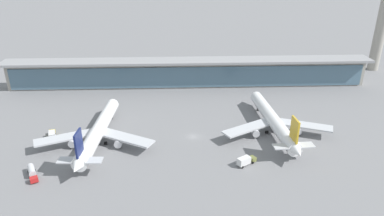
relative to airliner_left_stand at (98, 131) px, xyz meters
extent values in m
plane|color=slate|center=(36.26, 3.26, -4.88)|extent=(1200.00, 1200.00, 0.00)
cylinder|color=white|center=(0.07, 1.19, 0.02)|extent=(7.95, 49.22, 5.17)
cone|color=white|center=(1.58, 27.71, 0.02)|extent=(5.32, 4.93, 5.06)
cone|color=white|center=(-1.43, -25.08, 0.54)|extent=(4.97, 5.94, 4.65)
cube|color=black|center=(1.41, 24.76, 0.92)|extent=(3.99, 2.36, 0.62)
cube|color=#B7BABF|center=(-11.31, -2.67, -0.89)|extent=(22.75, 13.87, 0.62)
cube|color=#B7BABF|center=(10.93, -3.94, -0.89)|extent=(22.22, 15.86, 0.62)
cylinder|color=silver|center=(-8.67, -3.34, -2.67)|extent=(3.06, 3.90, 2.85)
cylinder|color=silver|center=(8.23, -4.31, -2.67)|extent=(3.06, 3.90, 2.85)
cube|color=#141E51|center=(-1.17, -20.61, 6.61)|extent=(0.98, 6.26, 8.02)
cube|color=#B7BABF|center=(-1.22, -21.50, 0.79)|extent=(14.46, 4.73, 0.45)
cylinder|color=black|center=(-2.93, -1.32, -4.26)|extent=(1.14, 1.31, 1.25)
cylinder|color=black|center=(2.76, -1.64, -4.26)|extent=(1.14, 1.31, 1.25)
cylinder|color=black|center=(1.18, 20.76, -4.26)|extent=(1.14, 1.31, 1.25)
cylinder|color=white|center=(68.59, 7.40, 0.02)|extent=(8.35, 49.24, 5.17)
cone|color=white|center=(66.86, 33.91, 0.02)|extent=(5.36, 4.97, 5.06)
cone|color=white|center=(70.30, -18.86, 0.54)|extent=(5.01, 5.98, 4.65)
cube|color=black|center=(67.05, 30.96, 0.92)|extent=(4.01, 2.39, 0.62)
cube|color=#B7BABF|center=(57.77, 2.18, -0.89)|extent=(22.17, 16.00, 0.62)
cube|color=#B7BABF|center=(79.99, 3.63, -0.89)|extent=(22.77, 13.72, 0.62)
cylinder|color=silver|center=(60.47, 1.84, -2.67)|extent=(3.09, 3.92, 2.85)
cylinder|color=silver|center=(77.36, 2.94, -2.67)|extent=(3.09, 3.92, 2.85)
cube|color=gold|center=(70.01, -14.39, 6.61)|extent=(1.03, 6.26, 8.02)
cube|color=#B7BABF|center=(70.07, -15.28, 0.79)|extent=(14.48, 4.84, 0.45)
cylinder|color=black|center=(65.92, 4.54, -4.26)|extent=(1.15, 1.31, 1.25)
cylinder|color=black|center=(71.61, 4.91, -4.26)|extent=(1.15, 1.31, 1.25)
cylinder|color=black|center=(67.31, 26.96, -4.26)|extent=(1.15, 1.31, 1.25)
cube|color=olive|center=(55.96, -15.88, -3.68)|extent=(2.76, 2.91, 1.50)
cube|color=black|center=(56.64, -15.45, -3.38)|extent=(1.22, 1.81, 0.70)
cube|color=silver|center=(52.51, -18.09, -3.03)|extent=(5.11, 4.42, 2.50)
cylinder|color=black|center=(54.72, -15.42, -4.43)|extent=(0.91, 0.72, 0.90)
cylinder|color=black|center=(55.86, -17.20, -4.43)|extent=(0.91, 0.72, 0.90)
cylinder|color=black|center=(50.68, -18.02, -4.43)|extent=(0.91, 0.72, 0.90)
cylinder|color=black|center=(51.82, -19.80, -4.43)|extent=(0.91, 0.72, 0.90)
cube|color=yellow|center=(-19.85, 7.21, -3.68)|extent=(2.74, 2.42, 1.50)
cube|color=black|center=(-20.10, 7.97, -3.38)|extent=(2.01, 0.75, 0.70)
cube|color=silver|center=(-18.60, 3.30, -3.03)|extent=(3.60, 5.08, 2.50)
cylinder|color=black|center=(-20.61, 6.12, -4.43)|extent=(0.54, 0.94, 0.90)
cylinder|color=black|center=(-18.60, 6.77, -4.43)|extent=(0.54, 0.94, 0.90)
cylinder|color=black|center=(-19.15, 1.55, -4.43)|extent=(0.54, 0.94, 0.90)
cylinder|color=black|center=(-17.13, 2.20, -4.43)|extent=(0.54, 0.94, 0.90)
cube|color=#B21E1E|center=(-15.33, -24.94, -3.68)|extent=(3.05, 2.88, 1.50)
cylinder|color=silver|center=(-17.55, -20.69, -2.98)|extent=(4.45, 5.94, 2.10)
cylinder|color=black|center=(-14.79, -23.59, -4.43)|extent=(0.66, 0.93, 0.90)
cylinder|color=black|center=(-16.75, -24.61, -4.43)|extent=(0.66, 0.93, 0.90)
cylinder|color=black|center=(-17.42, -18.54, -4.43)|extent=(0.66, 0.93, 0.90)
cylinder|color=black|center=(-19.38, -19.55, -4.43)|extent=(0.66, 0.93, 0.90)
cube|color=#9E998E|center=(36.26, 61.43, 2.12)|extent=(190.07, 8.00, 14.00)
cube|color=slate|center=(36.26, 57.13, 1.42)|extent=(186.27, 0.50, 11.20)
cube|color=gray|center=(36.26, 59.43, 9.72)|extent=(193.87, 12.80, 1.20)
cylinder|color=#9E998E|center=(151.84, 85.86, 25.32)|extent=(6.40, 6.40, 60.41)
cone|color=orange|center=(-3.25, -17.91, -4.53)|extent=(0.44, 0.44, 0.70)
cube|color=black|center=(-3.25, -17.91, -4.86)|extent=(0.62, 0.62, 0.04)
cone|color=orange|center=(-1.19, -16.91, -4.53)|extent=(0.44, 0.44, 0.70)
cube|color=black|center=(-1.19, -16.91, -4.86)|extent=(0.62, 0.62, 0.04)
camera|label=1|loc=(30.57, -118.70, 61.58)|focal=32.78mm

